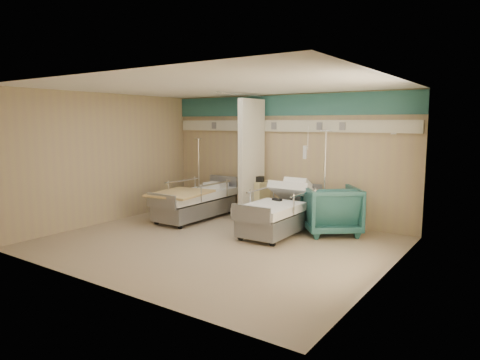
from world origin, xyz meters
name	(u,v)px	position (x,y,z in m)	size (l,w,h in m)	color
ground	(216,243)	(0.00, 0.00, 0.00)	(6.00, 5.00, 0.00)	tan
room_walls	(222,140)	(-0.03, 0.25, 1.86)	(6.04, 5.04, 2.82)	tan
bed_right	(280,217)	(0.60, 1.30, 0.32)	(1.00, 2.16, 0.63)	silver
bed_left	(195,205)	(-1.60, 1.30, 0.32)	(1.00, 2.16, 0.63)	silver
bedside_cabinet	(256,199)	(-0.55, 2.20, 0.42)	(0.50, 0.48, 0.85)	#D6C986
visitor_armchair	(331,210)	(1.44, 1.83, 0.48)	(1.02, 1.04, 0.95)	#1F4E4D
waffle_blanket	(330,184)	(1.40, 1.83, 0.98)	(0.59, 0.52, 0.07)	silver
iv_stand_right	(324,207)	(1.10, 2.28, 0.41)	(0.36, 0.36, 2.02)	silver
iv_stand_left	(199,196)	(-2.08, 2.01, 0.37)	(0.32, 0.32, 1.80)	silver
call_remote	(277,200)	(0.49, 1.36, 0.65)	(0.20, 0.09, 0.04)	black
tan_blanket	(181,193)	(-1.62, 0.84, 0.65)	(1.03, 1.29, 0.04)	tan
toiletry_bag	(259,179)	(-0.42, 2.12, 0.91)	(0.23, 0.15, 0.13)	black
white_cup	(251,177)	(-0.74, 2.29, 0.92)	(0.10, 0.10, 0.14)	white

